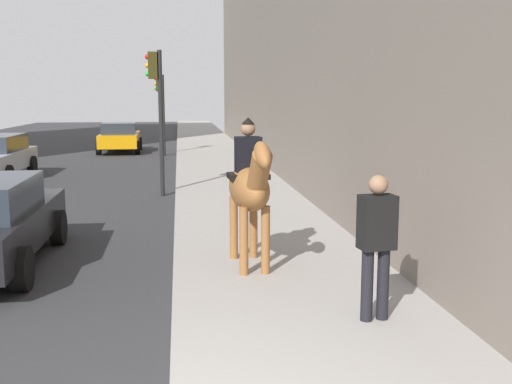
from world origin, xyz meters
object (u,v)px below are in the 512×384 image
at_px(mounted_horse_near, 250,186).
at_px(traffic_light_near_curb, 157,99).
at_px(traffic_light_far_curb, 161,101).
at_px(car_near_lane, 120,137).
at_px(pedestrian_greeting, 377,238).

height_order(mounted_horse_near, traffic_light_near_curb, traffic_light_near_curb).
xyz_separation_m(mounted_horse_near, traffic_light_far_curb, (18.76, 1.81, 1.09)).
distance_m(car_near_lane, traffic_light_near_curb, 13.52).
xyz_separation_m(pedestrian_greeting, traffic_light_far_curb, (21.09, 2.99, 1.36)).
xyz_separation_m(mounted_horse_near, car_near_lane, (20.70, 3.89, -0.63)).
distance_m(pedestrian_greeting, car_near_lane, 23.58).
xyz_separation_m(car_near_lane, traffic_light_near_curb, (-13.20, -2.29, 1.86)).
xyz_separation_m(mounted_horse_near, traffic_light_near_curb, (7.50, 1.59, 1.24)).
bearing_deg(mounted_horse_near, traffic_light_near_curb, -172.13).
distance_m(mounted_horse_near, traffic_light_far_curb, 18.88).
relative_size(traffic_light_near_curb, traffic_light_far_curb, 1.07).
bearing_deg(traffic_light_near_curb, mounted_horse_near, -168.00).
bearing_deg(car_near_lane, mounted_horse_near, -170.93).
bearing_deg(car_near_lane, traffic_light_near_curb, -171.71).
xyz_separation_m(traffic_light_near_curb, traffic_light_far_curb, (11.26, 0.21, -0.15)).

